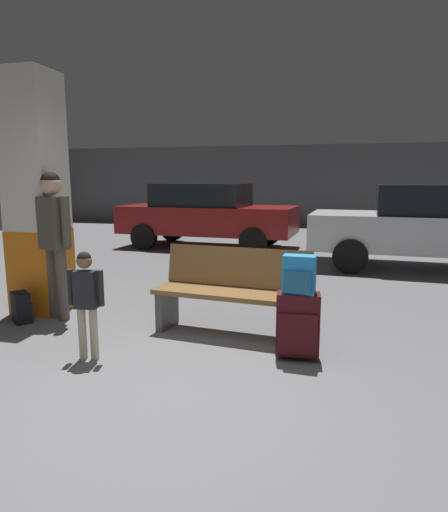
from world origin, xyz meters
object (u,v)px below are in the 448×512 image
object	(u,v)px
adult	(54,230)
structural_pillar	(37,196)
suitcase	(298,324)
backpack_bright	(299,275)
bench	(232,292)
child	(86,294)
backpack_dark_floor	(22,307)
parked_car_near	(431,225)
parked_car_far	(207,214)

from	to	relation	value
adult	structural_pillar	bearing A→B (deg)	145.00
suitcase	backpack_bright	world-z (taller)	backpack_bright
adult	bench	bearing A→B (deg)	-0.54
child	suitcase	bearing A→B (deg)	13.20
child	bench	bearing A→B (deg)	41.21
adult	backpack_dark_floor	world-z (taller)	adult
backpack_bright	backpack_dark_floor	size ratio (longest dim) A/B	1.00
child	backpack_dark_floor	distance (m)	1.57
backpack_dark_floor	parked_car_near	bearing A→B (deg)	39.70
backpack_dark_floor	adult	bearing A→B (deg)	31.52
bench	child	bearing A→B (deg)	-138.79
child	parked_car_near	size ratio (longest dim) A/B	0.23
adult	backpack_dark_floor	xyz separation A→B (m)	(-0.33, -0.20, -0.87)
structural_pillar	adult	distance (m)	0.59
backpack_bright	parked_car_far	distance (m)	6.80
backpack_bright	adult	xyz separation A→B (m)	(-2.78, 0.56, 0.27)
structural_pillar	suitcase	xyz separation A→B (m)	(3.16, -0.83, -1.08)
parked_car_far	bench	bearing A→B (deg)	-72.28
parked_car_near	parked_car_far	xyz separation A→B (m)	(-4.60, 1.67, 0.00)
adult	backpack_dark_floor	bearing A→B (deg)	-148.48
structural_pillar	parked_car_far	world-z (taller)	structural_pillar
suitcase	child	distance (m)	1.89
adult	suitcase	bearing A→B (deg)	-11.43
structural_pillar	adult	world-z (taller)	structural_pillar
child	backpack_dark_floor	xyz separation A→B (m)	(-1.29, 0.79, -0.44)
bench	adult	bearing A→B (deg)	179.46
structural_pillar	child	world-z (taller)	structural_pillar
structural_pillar	backpack_bright	bearing A→B (deg)	-14.68
bench	suitcase	distance (m)	0.91
bench	structural_pillar	bearing A→B (deg)	173.37
structural_pillar	parked_car_near	world-z (taller)	structural_pillar
bench	backpack_dark_floor	xyz separation A→B (m)	(-2.40, -0.18, -0.28)
bench	parked_car_far	world-z (taller)	parked_car_far
parked_car_far	backpack_bright	bearing A→B (deg)	-67.94
backpack_dark_floor	parked_car_far	distance (m)	6.01
suitcase	parked_car_far	xyz separation A→B (m)	(-2.56, 6.31, 0.48)
parked_car_far	adult	bearing A→B (deg)	-92.21
parked_car_near	backpack_bright	bearing A→B (deg)	-113.81
bench	backpack_bright	size ratio (longest dim) A/B	4.86
bench	parked_car_far	xyz separation A→B (m)	(-1.84, 5.76, 0.36)
child	parked_car_near	world-z (taller)	parked_car_near
suitcase	bench	bearing A→B (deg)	142.85
backpack_bright	parked_car_far	world-z (taller)	parked_car_far
parked_car_far	child	bearing A→B (deg)	-83.79
structural_pillar	parked_car_far	distance (m)	5.54
structural_pillar	suitcase	distance (m)	3.44
adult	parked_car_near	xyz separation A→B (m)	(4.83, 4.08, -0.23)
parked_car_near	suitcase	bearing A→B (deg)	-113.80
bench	suitcase	world-z (taller)	bench
adult	parked_car_far	size ratio (longest dim) A/B	0.40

